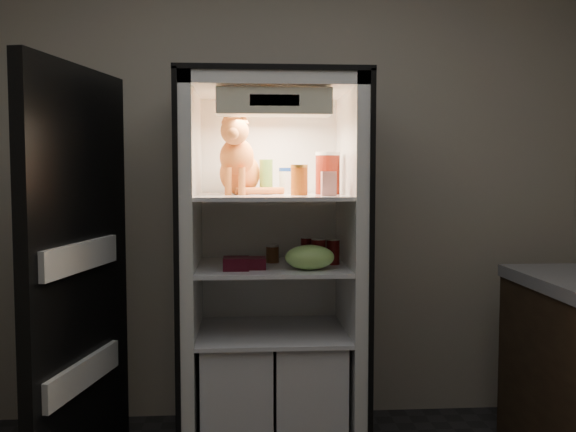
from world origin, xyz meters
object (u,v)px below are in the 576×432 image
at_px(grape_bag, 310,257).
at_px(berry_box_right, 254,263).
at_px(salsa_jar, 299,180).
at_px(pepper_jar, 328,173).
at_px(refrigerator, 272,292).
at_px(parmesan_shaker, 266,177).
at_px(cream_carton, 329,184).
at_px(tabby_cat, 239,164).
at_px(mayo_tub, 288,181).
at_px(berry_box_left, 236,264).
at_px(condiment_jar, 272,254).
at_px(soda_can_b, 333,252).
at_px(soda_can_a, 307,250).
at_px(soda_can_c, 318,252).

relative_size(grape_bag, berry_box_right, 2.16).
xyz_separation_m(salsa_jar, pepper_jar, (0.15, 0.11, 0.03)).
distance_m(refrigerator, berry_box_right, 0.27).
distance_m(pepper_jar, berry_box_right, 0.59).
distance_m(parmesan_shaker, cream_carton, 0.36).
height_order(tabby_cat, mayo_tub, tabby_cat).
bearing_deg(parmesan_shaker, berry_box_left, -125.96).
bearing_deg(cream_carton, condiment_jar, 137.03).
xyz_separation_m(soda_can_b, condiment_jar, (-0.30, 0.08, -0.02)).
xyz_separation_m(refrigerator, cream_carton, (0.26, -0.22, 0.56)).
distance_m(mayo_tub, grape_bag, 0.47).
bearing_deg(condiment_jar, grape_bag, -55.75).
bearing_deg(salsa_jar, mayo_tub, 100.62).
relative_size(parmesan_shaker, grape_bag, 0.74).
xyz_separation_m(soda_can_a, berry_box_right, (-0.28, -0.21, -0.04)).
relative_size(salsa_jar, soda_can_a, 1.16).
bearing_deg(tabby_cat, refrigerator, 4.69).
xyz_separation_m(cream_carton, condiment_jar, (-0.26, 0.24, -0.36)).
height_order(soda_can_b, soda_can_c, soda_can_c).
xyz_separation_m(soda_can_a, grape_bag, (-0.01, -0.25, -0.01)).
bearing_deg(parmesan_shaker, tabby_cat, 175.86).
bearing_deg(soda_can_b, soda_can_c, -157.13).
relative_size(refrigerator, salsa_jar, 12.76).
height_order(mayo_tub, pepper_jar, pepper_jar).
bearing_deg(berry_box_right, mayo_tub, 54.79).
xyz_separation_m(salsa_jar, grape_bag, (0.04, -0.09, -0.37)).
relative_size(tabby_cat, cream_carton, 3.58).
bearing_deg(condiment_jar, parmesan_shaker, -143.92).
relative_size(cream_carton, berry_box_left, 0.95).
distance_m(condiment_jar, berry_box_left, 0.29).
height_order(salsa_jar, soda_can_c, salsa_jar).
bearing_deg(berry_box_left, mayo_tub, 46.82).
bearing_deg(berry_box_left, berry_box_right, 18.44).
xyz_separation_m(refrigerator, soda_can_c, (0.23, -0.09, 0.21)).
height_order(salsa_jar, soda_can_a, salsa_jar).
height_order(tabby_cat, salsa_jar, tabby_cat).
bearing_deg(condiment_jar, soda_can_b, -15.14).
height_order(pepper_jar, condiment_jar, pepper_jar).
height_order(soda_can_b, berry_box_right, soda_can_b).
bearing_deg(soda_can_a, cream_carton, -73.16).
distance_m(refrigerator, berry_box_left, 0.33).
height_order(cream_carton, soda_can_b, cream_carton).
distance_m(mayo_tub, condiment_jar, 0.38).
bearing_deg(mayo_tub, pepper_jar, -27.31).
bearing_deg(grape_bag, salsa_jar, 115.55).
relative_size(parmesan_shaker, condiment_jar, 1.89).
bearing_deg(berry_box_left, soda_can_b, 17.21).
height_order(tabby_cat, soda_can_c, tabby_cat).
height_order(refrigerator, berry_box_left, refrigerator).
bearing_deg(pepper_jar, salsa_jar, -144.21).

